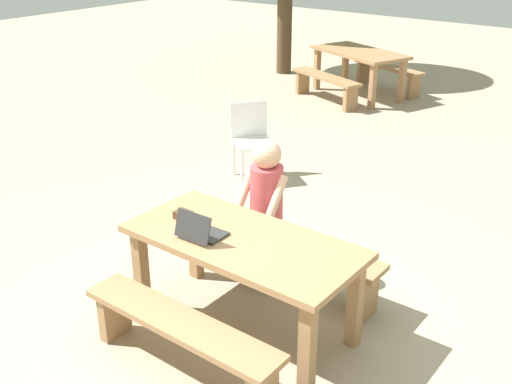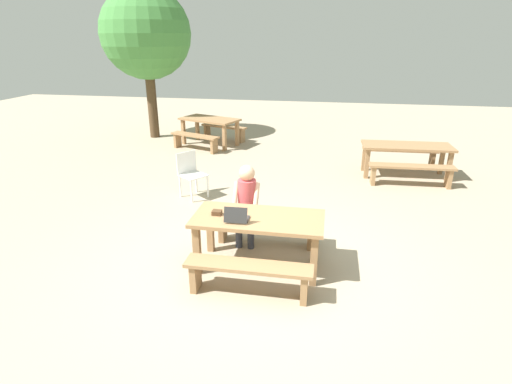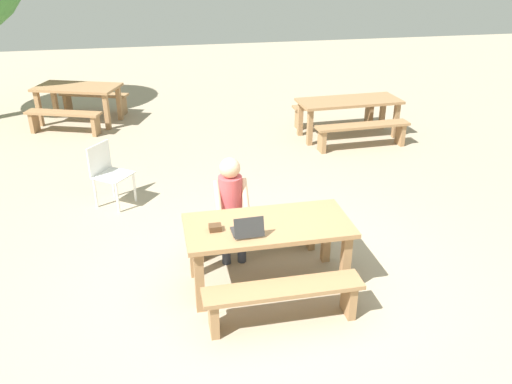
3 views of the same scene
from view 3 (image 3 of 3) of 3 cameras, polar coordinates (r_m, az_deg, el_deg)
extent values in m
plane|color=tan|center=(5.75, 1.26, -9.97)|extent=(30.00, 30.00, 0.00)
cube|color=#9E754C|center=(5.36, 1.33, -3.71)|extent=(1.72, 0.81, 0.05)
cube|color=#9E754C|center=(5.20, -6.23, -9.71)|extent=(0.09, 0.09, 0.69)
cube|color=#9E754C|center=(5.51, 9.80, -7.78)|extent=(0.09, 0.09, 0.69)
cube|color=#9E754C|center=(5.71, -6.88, -6.22)|extent=(0.09, 0.09, 0.69)
cube|color=#9E754C|center=(5.99, 7.74, -4.65)|extent=(0.09, 0.09, 0.69)
cube|color=#9E754C|center=(4.99, 3.02, -10.56)|extent=(1.54, 0.30, 0.05)
cube|color=#9E754C|center=(5.02, -4.69, -13.40)|extent=(0.08, 0.24, 0.38)
cube|color=#9E754C|center=(5.30, 10.17, -11.39)|extent=(0.08, 0.24, 0.38)
cube|color=#9E754C|center=(6.08, -0.10, -3.33)|extent=(1.54, 0.30, 0.05)
cube|color=#9E754C|center=(6.11, -6.32, -5.66)|extent=(0.08, 0.24, 0.38)
cube|color=#9E754C|center=(6.34, 5.88, -4.39)|extent=(0.08, 0.24, 0.38)
cube|color=#2D2D2D|center=(5.20, -1.07, -4.28)|extent=(0.30, 0.21, 0.02)
cube|color=#2D2D2D|center=(5.03, -0.75, -3.94)|extent=(0.30, 0.08, 0.20)
cube|color=black|center=(5.04, -0.77, -3.88)|extent=(0.27, 0.06, 0.18)
cube|color=#4C331E|center=(5.23, -4.50, -3.93)|extent=(0.12, 0.10, 0.06)
cylinder|color=#333847|center=(5.97, -3.30, -6.08)|extent=(0.10, 0.10, 0.42)
cylinder|color=#333847|center=(5.99, -1.59, -5.90)|extent=(0.10, 0.10, 0.42)
cube|color=#333847|center=(5.93, -2.63, -3.48)|extent=(0.28, 0.28, 0.12)
cylinder|color=#C64C51|center=(5.87, -2.83, -0.56)|extent=(0.27, 0.27, 0.51)
cylinder|color=#DBAD89|center=(5.76, -4.19, -0.95)|extent=(0.07, 0.32, 0.41)
cylinder|color=#DBAD89|center=(5.80, -1.17, -0.68)|extent=(0.07, 0.32, 0.41)
sphere|color=#DBAD89|center=(5.72, -2.90, 2.66)|extent=(0.23, 0.23, 0.23)
cube|color=white|center=(7.46, -15.41, 1.80)|extent=(0.62, 0.62, 0.02)
cube|color=white|center=(7.51, -16.85, 3.58)|extent=(0.28, 0.37, 0.42)
cylinder|color=white|center=(7.31, -14.97, -0.64)|extent=(0.04, 0.04, 0.44)
cylinder|color=white|center=(7.57, -13.21, 0.51)|extent=(0.04, 0.04, 0.44)
cylinder|color=white|center=(7.54, -17.23, -0.10)|extent=(0.04, 0.04, 0.44)
cylinder|color=white|center=(7.79, -15.44, 1.00)|extent=(0.04, 0.04, 0.44)
cube|color=#9E754C|center=(9.99, 10.21, 9.80)|extent=(1.94, 0.83, 0.05)
cube|color=#9E754C|center=(9.54, 5.94, 7.06)|extent=(0.09, 0.09, 0.67)
cube|color=#9E754C|center=(10.23, 15.12, 7.59)|extent=(0.09, 0.09, 0.67)
cube|color=#9E754C|center=(10.03, 4.88, 8.05)|extent=(0.09, 0.09, 0.67)
cube|color=#9E754C|center=(10.69, 13.73, 8.52)|extent=(0.09, 0.09, 0.67)
cube|color=#9E754C|center=(9.49, 11.67, 7.17)|extent=(1.73, 0.37, 0.05)
cube|color=#9E754C|center=(9.27, 7.25, 5.59)|extent=(0.09, 0.24, 0.40)
cube|color=#9E754C|center=(9.90, 15.58, 6.15)|extent=(0.09, 0.24, 0.40)
cube|color=#9E754C|center=(10.64, 8.68, 9.40)|extent=(1.73, 0.37, 0.05)
cube|color=#9E754C|center=(10.45, 4.69, 8.01)|extent=(0.09, 0.24, 0.40)
cube|color=#9E754C|center=(11.01, 12.32, 8.43)|extent=(0.09, 0.24, 0.40)
cube|color=#9E754C|center=(11.23, -19.08, 10.82)|extent=(1.83, 1.36, 0.05)
cube|color=#9E754C|center=(11.41, -22.76, 8.44)|extent=(0.12, 0.12, 0.72)
cube|color=#9E754C|center=(10.74, -16.08, 8.46)|extent=(0.12, 0.12, 0.72)
cube|color=#9E754C|center=(11.93, -21.26, 9.39)|extent=(0.12, 0.12, 0.72)
cube|color=#9E754C|center=(11.30, -14.80, 9.44)|extent=(0.12, 0.12, 0.72)
cube|color=#9E754C|center=(10.73, -20.45, 8.14)|extent=(1.49, 0.80, 0.05)
cube|color=#9E754C|center=(11.11, -23.19, 7.05)|extent=(0.16, 0.25, 0.39)
cube|color=#9E754C|center=(10.50, -17.19, 7.00)|extent=(0.16, 0.25, 0.39)
cube|color=#9E754C|center=(11.91, -17.39, 10.20)|extent=(1.49, 0.80, 0.05)
cube|color=#9E754C|center=(12.25, -19.98, 9.18)|extent=(0.16, 0.25, 0.39)
cube|color=#9E754C|center=(11.70, -14.39, 9.19)|extent=(0.16, 0.25, 0.39)
camera|label=1|loc=(3.85, 54.28, 7.45)|focal=43.35mm
camera|label=2|loc=(1.95, 80.17, -7.63)|focal=28.43mm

